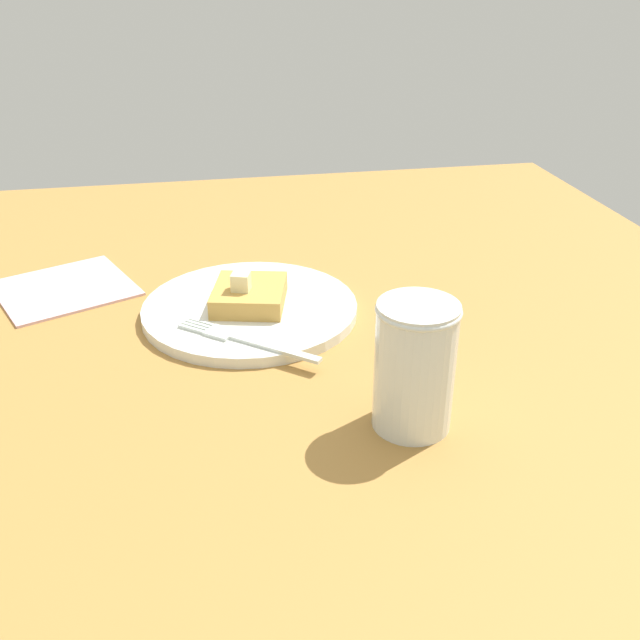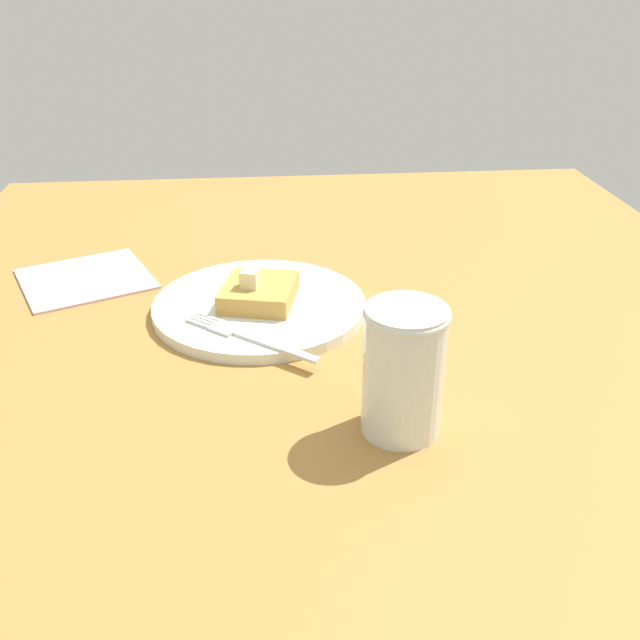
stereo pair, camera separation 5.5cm
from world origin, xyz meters
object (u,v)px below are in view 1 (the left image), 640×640
object	(u,v)px
syrup_jar	(414,370)
napkin	(65,288)
plate	(250,308)
fork	(240,338)

from	to	relation	value
syrup_jar	napkin	bearing A→B (deg)	-45.71
plate	fork	size ratio (longest dim) A/B	1.76
plate	fork	bearing A→B (deg)	77.31
fork	syrup_jar	bearing A→B (deg)	131.10
plate	syrup_jar	bearing A→B (deg)	116.40
syrup_jar	napkin	world-z (taller)	syrup_jar
napkin	fork	bearing A→B (deg)	136.71
plate	fork	distance (cm)	8.00
plate	syrup_jar	size ratio (longest dim) A/B	2.09
fork	napkin	bearing A→B (deg)	-43.29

